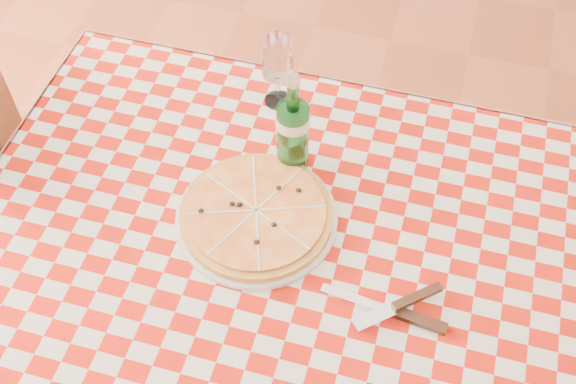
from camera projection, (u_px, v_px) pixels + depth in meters
The scene contains 6 objects.
dining_table at pixel (289, 263), 1.49m from camera, with size 1.20×0.80×0.75m.
tablecloth at pixel (290, 237), 1.41m from camera, with size 1.30×0.90×0.01m, color #A6140A.
pizza_plate at pixel (256, 214), 1.42m from camera, with size 0.32×0.32×0.04m, color #BB7F3E, non-canonical shape.
water_bottle at pixel (293, 125), 1.42m from camera, with size 0.07×0.07×0.25m, color #186327, non-canonical shape.
wine_glass at pixel (278, 72), 1.56m from camera, with size 0.07×0.07×0.17m, color silver, non-canonical shape.
cutlery at pixel (393, 309), 1.30m from camera, with size 0.25×0.21×0.03m, color silver, non-canonical shape.
Camera 1 is at (0.21, -0.75, 1.94)m, focal length 45.00 mm.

